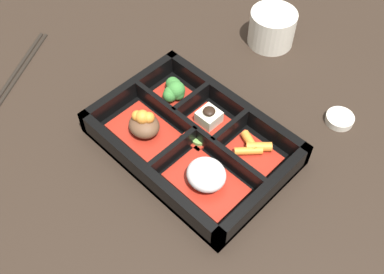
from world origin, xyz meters
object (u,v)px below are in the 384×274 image
object	(u,v)px
sauce_dish	(340,119)
bowl_rice	(206,177)
tea_cup	(272,27)
chopsticks	(14,76)

from	to	relation	value
sauce_dish	bowl_rice	bearing A→B (deg)	74.13
tea_cup	chopsticks	bearing A→B (deg)	56.21
bowl_rice	sauce_dish	xyz separation A→B (m)	(-0.07, -0.24, -0.02)
chopsticks	sauce_dish	bearing A→B (deg)	-145.77
bowl_rice	chopsticks	size ratio (longest dim) A/B	0.52
tea_cup	chopsticks	size ratio (longest dim) A/B	0.40
sauce_dish	chopsticks	bearing A→B (deg)	34.23
bowl_rice	sauce_dish	size ratio (longest dim) A/B	2.44
bowl_rice	chopsticks	distance (m)	0.40
tea_cup	chopsticks	distance (m)	0.47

